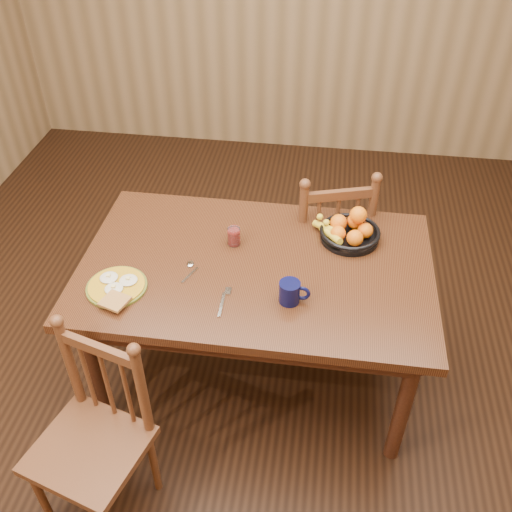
# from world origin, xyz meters

# --- Properties ---
(room) EXTENTS (4.52, 5.02, 2.72)m
(room) POSITION_xyz_m (0.00, 0.00, 1.35)
(room) COLOR black
(room) RESTS_ON ground
(dining_table) EXTENTS (1.60, 1.00, 0.75)m
(dining_table) POSITION_xyz_m (0.00, 0.00, 0.67)
(dining_table) COLOR black
(dining_table) RESTS_ON ground
(chair_far) EXTENTS (0.54, 0.53, 0.96)m
(chair_far) POSITION_xyz_m (0.31, 0.56, 0.47)
(chair_far) COLOR #482715
(chair_far) RESTS_ON ground
(chair_near) EXTENTS (0.50, 0.49, 0.91)m
(chair_near) POSITION_xyz_m (-0.54, -0.79, 0.44)
(chair_near) COLOR #482715
(chair_near) RESTS_ON ground
(breakfast_plate) EXTENTS (0.26, 0.30, 0.04)m
(breakfast_plate) POSITION_xyz_m (-0.57, -0.24, 0.76)
(breakfast_plate) COLOR #59601E
(breakfast_plate) RESTS_ON dining_table
(fork) EXTENTS (0.03, 0.18, 0.00)m
(fork) POSITION_xyz_m (-0.10, -0.25, 0.75)
(fork) COLOR silver
(fork) RESTS_ON dining_table
(spoon) EXTENTS (0.06, 0.15, 0.01)m
(spoon) POSITION_xyz_m (-0.29, -0.07, 0.75)
(spoon) COLOR silver
(spoon) RESTS_ON dining_table
(coffee_mug) EXTENTS (0.13, 0.09, 0.10)m
(coffee_mug) POSITION_xyz_m (0.18, -0.21, 0.80)
(coffee_mug) COLOR #090B32
(coffee_mug) RESTS_ON dining_table
(juice_glass) EXTENTS (0.06, 0.06, 0.09)m
(juice_glass) POSITION_xyz_m (-0.12, 0.13, 0.79)
(juice_glass) COLOR silver
(juice_glass) RESTS_ON dining_table
(fruit_bowl) EXTENTS (0.32, 0.29, 0.17)m
(fruit_bowl) POSITION_xyz_m (0.41, 0.25, 0.80)
(fruit_bowl) COLOR black
(fruit_bowl) RESTS_ON dining_table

